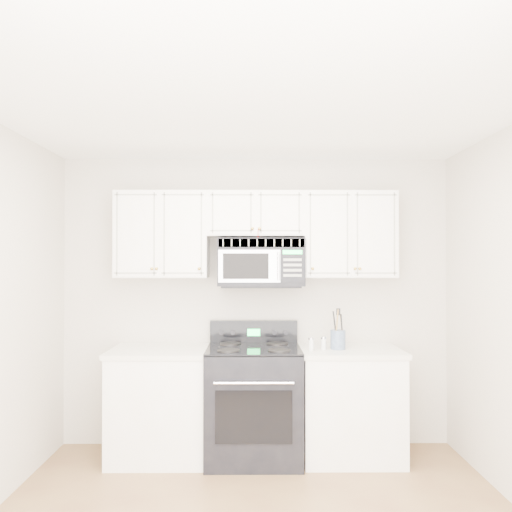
{
  "coord_description": "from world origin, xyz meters",
  "views": [
    {
      "loc": [
        -0.03,
        -2.81,
        1.66
      ],
      "look_at": [
        0.0,
        1.3,
        1.71
      ],
      "focal_mm": 35.0,
      "sensor_mm": 36.0,
      "label": 1
    }
  ],
  "objects": [
    {
      "name": "shaker_salt",
      "position": [
        0.57,
        1.39,
        0.97
      ],
      "size": [
        0.04,
        0.04,
        0.11
      ],
      "color": "silver",
      "rests_on": "base_cabinet_right"
    },
    {
      "name": "microwave",
      "position": [
        0.05,
        1.56,
        1.66
      ],
      "size": [
        0.75,
        0.42,
        0.41
      ],
      "color": "black",
      "rests_on": "ground"
    },
    {
      "name": "base_cabinet_right",
      "position": [
        0.8,
        1.44,
        0.43
      ],
      "size": [
        0.86,
        0.65,
        0.92
      ],
      "color": "white",
      "rests_on": "ground"
    },
    {
      "name": "range",
      "position": [
        -0.02,
        1.42,
        0.48
      ],
      "size": [
        0.79,
        0.72,
        1.13
      ],
      "color": "black",
      "rests_on": "ground"
    },
    {
      "name": "shaker_pepper",
      "position": [
        0.46,
        1.34,
        0.97
      ],
      "size": [
        0.04,
        0.04,
        0.11
      ],
      "color": "silver",
      "rests_on": "base_cabinet_right"
    },
    {
      "name": "utensil_crock",
      "position": [
        0.7,
        1.41,
        1.01
      ],
      "size": [
        0.13,
        0.13,
        0.34
      ],
      "color": "slate",
      "rests_on": "base_cabinet_right"
    },
    {
      "name": "upper_cabinets",
      "position": [
        0.0,
        1.58,
        1.93
      ],
      "size": [
        2.44,
        0.37,
        0.75
      ],
      "color": "white",
      "rests_on": "ground"
    },
    {
      "name": "base_cabinet_left",
      "position": [
        -0.8,
        1.44,
        0.43
      ],
      "size": [
        0.86,
        0.65,
        0.92
      ],
      "color": "white",
      "rests_on": "ground"
    },
    {
      "name": "room",
      "position": [
        0.0,
        0.0,
        1.3
      ],
      "size": [
        3.51,
        3.51,
        2.61
      ],
      "color": "olive",
      "rests_on": "ground"
    }
  ]
}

